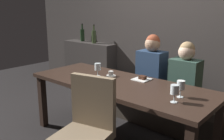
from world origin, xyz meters
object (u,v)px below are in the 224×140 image
object	(u,v)px
wine_glass_end_left	(175,90)
chair_near_side	(87,124)
dining_table	(119,90)
diner_redhead	(152,65)
diner_bearded	(185,72)
wine_glass_center_back	(98,67)
espresso_cup	(111,74)
banquette_bench	(151,106)
dessert_plate	(142,79)
wine_bottle_dark_red	(82,35)
wine_glass_center_front	(181,86)
wine_bottle_pale_label	(94,36)

from	to	relation	value
wine_glass_end_left	chair_near_side	bearing A→B (deg)	-134.13
dining_table	diner_redhead	xyz separation A→B (m)	(0.00, 0.68, 0.17)
diner_bearded	wine_glass_center_back	xyz separation A→B (m)	(-0.82, -0.70, 0.07)
chair_near_side	espresso_cup	distance (m)	1.00
banquette_bench	wine_glass_center_back	size ratio (longest dim) A/B	15.24
diner_redhead	dessert_plate	distance (m)	0.46
diner_bearded	dessert_plate	size ratio (longest dim) A/B	3.80
banquette_bench	wine_bottle_dark_red	xyz separation A→B (m)	(-1.75, 0.37, 0.84)
wine_glass_center_front	diner_redhead	bearing A→B (deg)	137.51
dessert_plate	wine_glass_center_front	bearing A→B (deg)	-22.44
diner_bearded	wine_bottle_dark_red	xyz separation A→B (m)	(-2.21, 0.34, 0.28)
chair_near_side	wine_glass_center_back	world-z (taller)	chair_near_side
wine_bottle_pale_label	espresso_cup	world-z (taller)	wine_bottle_pale_label
wine_bottle_pale_label	wine_glass_center_back	distance (m)	1.44
wine_glass_end_left	espresso_cup	distance (m)	1.06
wine_glass_end_left	dessert_plate	world-z (taller)	wine_glass_end_left
diner_bearded	espresso_cup	world-z (taller)	diner_bearded
diner_redhead	wine_glass_center_back	distance (m)	0.75
wine_glass_end_left	dining_table	bearing A→B (deg)	168.33
dessert_plate	espresso_cup	bearing A→B (deg)	-163.51
wine_bottle_pale_label	wine_glass_end_left	bearing A→B (deg)	-28.36
dessert_plate	chair_near_side	bearing A→B (deg)	-85.44
wine_bottle_pale_label	dining_table	bearing A→B (deg)	-35.84
chair_near_side	wine_glass_center_front	size ratio (longest dim) A/B	5.98
chair_near_side	diner_redhead	world-z (taller)	diner_redhead
wine_bottle_dark_red	diner_redhead	bearing A→B (deg)	-12.23
diner_redhead	wine_glass_center_back	xyz separation A→B (m)	(-0.37, -0.66, 0.04)
chair_near_side	dining_table	bearing A→B (deg)	106.90
diner_redhead	wine_glass_end_left	world-z (taller)	diner_redhead
wine_glass_center_front	chair_near_side	bearing A→B (deg)	-126.19
wine_glass_center_back	wine_bottle_pale_label	bearing A→B (deg)	136.48
banquette_bench	chair_near_side	size ratio (longest dim) A/B	2.55
wine_glass_center_front	wine_glass_center_back	bearing A→B (deg)	178.60
dining_table	wine_bottle_dark_red	bearing A→B (deg)	148.72
wine_glass_center_back	dining_table	bearing A→B (deg)	-4.46
chair_near_side	dessert_plate	xyz separation A→B (m)	(-0.08, 0.97, 0.20)
wine_bottle_dark_red	espresso_cup	world-z (taller)	wine_bottle_dark_red
diner_redhead	banquette_bench	bearing A→B (deg)	102.11
wine_glass_end_left	dessert_plate	distance (m)	0.75
wine_glass_center_back	wine_glass_center_front	bearing A→B (deg)	-1.40
diner_bearded	banquette_bench	bearing A→B (deg)	-176.60
diner_bearded	wine_glass_end_left	bearing A→B (deg)	-70.74
dining_table	wine_glass_center_back	size ratio (longest dim) A/B	13.41
wine_glass_center_front	dessert_plate	bearing A→B (deg)	157.56
wine_glass_center_front	dessert_plate	world-z (taller)	wine_glass_center_front
wine_bottle_dark_red	dessert_plate	distance (m)	2.09
dining_table	wine_bottle_dark_red	distance (m)	2.09
diner_bearded	wine_bottle_pale_label	world-z (taller)	wine_bottle_pale_label
dining_table	diner_redhead	distance (m)	0.70
wine_glass_center_front	espresso_cup	bearing A→B (deg)	172.16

